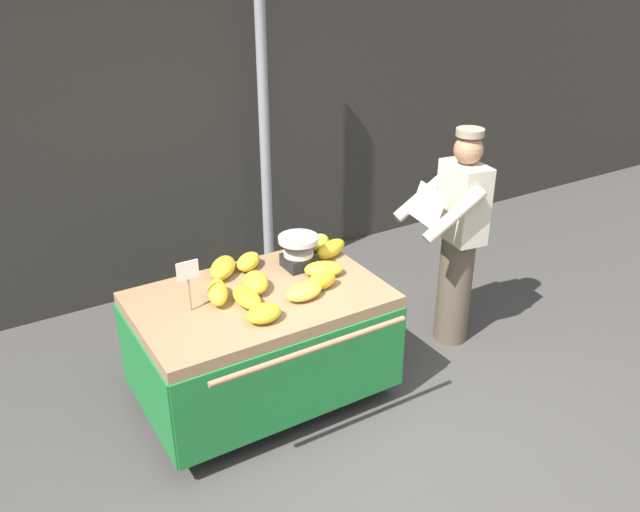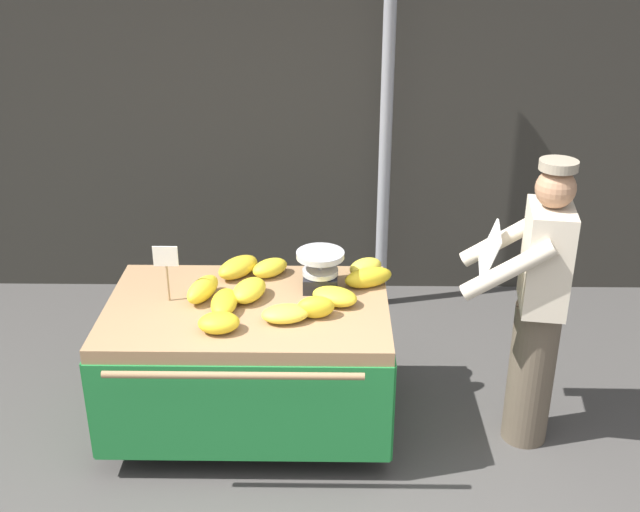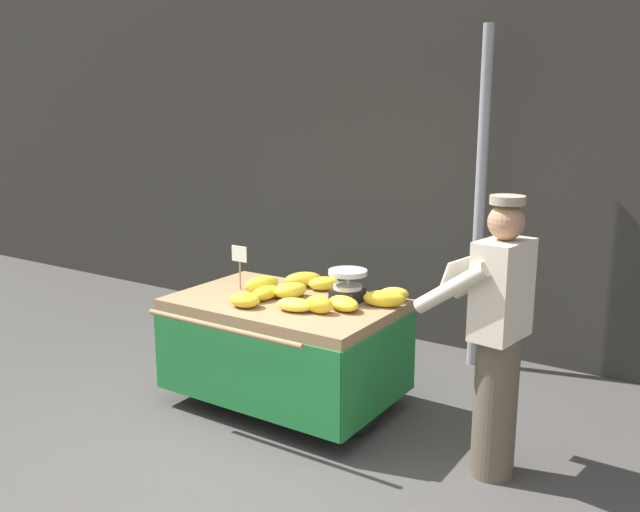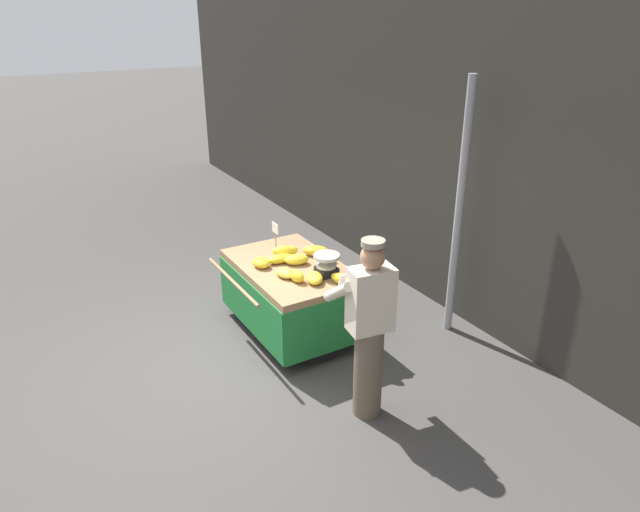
% 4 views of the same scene
% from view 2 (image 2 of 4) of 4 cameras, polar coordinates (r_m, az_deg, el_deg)
% --- Properties ---
extents(back_wall, '(16.00, 0.24, 4.05)m').
position_cam_2_polar(back_wall, '(5.97, -0.60, 16.02)').
color(back_wall, '#2D2B26').
rests_on(back_wall, ground).
extents(street_pole, '(0.09, 0.09, 2.84)m').
position_cam_2_polar(street_pole, '(5.69, 4.84, 9.30)').
color(street_pole, gray).
rests_on(street_pole, ground).
extents(banana_cart, '(1.63, 1.24, 0.83)m').
position_cam_2_polar(banana_cart, '(4.55, -5.25, -6.06)').
color(banana_cart, '#93704C').
rests_on(banana_cart, ground).
extents(weighing_scale, '(0.28, 0.28, 0.24)m').
position_cam_2_polar(weighing_scale, '(4.55, 0.02, -1.05)').
color(weighing_scale, black).
rests_on(weighing_scale, banana_cart).
extents(price_sign, '(0.14, 0.01, 0.34)m').
position_cam_2_polar(price_sign, '(4.44, -11.21, -0.39)').
color(price_sign, '#997A51').
rests_on(price_sign, banana_cart).
extents(banana_bunch_0, '(0.25, 0.31, 0.11)m').
position_cam_2_polar(banana_bunch_0, '(4.47, -5.20, -2.51)').
color(banana_bunch_0, yellow).
rests_on(banana_bunch_0, banana_cart).
extents(banana_bunch_1, '(0.31, 0.26, 0.10)m').
position_cam_2_polar(banana_bunch_1, '(4.40, 1.08, -2.98)').
color(banana_bunch_1, yellow).
rests_on(banana_bunch_1, banana_cart).
extents(banana_bunch_2, '(0.24, 0.19, 0.10)m').
position_cam_2_polar(banana_bunch_2, '(4.17, -7.41, -4.86)').
color(banana_bunch_2, gold).
rests_on(banana_bunch_2, banana_cart).
extents(banana_bunch_3, '(0.15, 0.30, 0.10)m').
position_cam_2_polar(banana_bunch_3, '(4.37, -7.02, -3.40)').
color(banana_bunch_3, gold).
rests_on(banana_bunch_3, banana_cart).
extents(banana_bunch_4, '(0.26, 0.25, 0.10)m').
position_cam_2_polar(banana_bunch_4, '(4.75, 3.35, -0.82)').
color(banana_bunch_4, yellow).
rests_on(banana_bunch_4, banana_cart).
extents(banana_bunch_5, '(0.31, 0.33, 0.12)m').
position_cam_2_polar(banana_bunch_5, '(4.75, -6.01, -0.82)').
color(banana_bunch_5, gold).
rests_on(banana_bunch_5, banana_cart).
extents(banana_bunch_6, '(0.27, 0.26, 0.11)m').
position_cam_2_polar(banana_bunch_6, '(4.74, -3.68, -0.87)').
color(banana_bunch_6, yellow).
rests_on(banana_bunch_6, banana_cart).
extents(banana_bunch_7, '(0.29, 0.21, 0.09)m').
position_cam_2_polar(banana_bunch_7, '(4.23, -2.55, -4.24)').
color(banana_bunch_7, yellow).
rests_on(banana_bunch_7, banana_cart).
extents(banana_bunch_8, '(0.22, 0.32, 0.13)m').
position_cam_2_polar(banana_bunch_8, '(4.50, -8.57, -2.42)').
color(banana_bunch_8, yellow).
rests_on(banana_bunch_8, banana_cart).
extents(banana_bunch_9, '(0.32, 0.22, 0.12)m').
position_cam_2_polar(banana_bunch_9, '(4.60, 3.56, -1.58)').
color(banana_bunch_9, gold).
rests_on(banana_bunch_9, banana_cart).
extents(banana_bunch_10, '(0.22, 0.14, 0.12)m').
position_cam_2_polar(banana_bunch_10, '(4.26, -0.32, -3.75)').
color(banana_bunch_10, gold).
rests_on(banana_bunch_10, banana_cart).
extents(vendor_person, '(0.63, 0.57, 1.71)m').
position_cam_2_polar(vendor_person, '(4.46, 15.58, -3.57)').
color(vendor_person, brown).
rests_on(vendor_person, ground).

